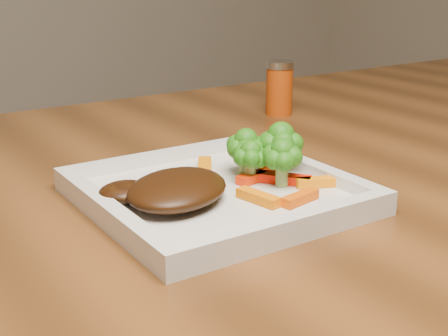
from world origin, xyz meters
TOP-DOWN VIEW (x-y plane):
  - plate at (-0.24, -0.24)m, footprint 0.27×0.27m
  - steak at (-0.29, -0.25)m, footprint 0.16×0.15m
  - broccoli_0 at (-0.18, -0.21)m, footprint 0.05×0.05m
  - broccoli_1 at (-0.15, -0.23)m, footprint 0.08×0.08m
  - broccoli_2 at (-0.17, -0.26)m, footprint 0.05×0.05m
  - broccoli_3 at (-0.19, -0.24)m, footprint 0.06×0.06m
  - carrot_0 at (-0.19, -0.32)m, footprint 0.05×0.02m
  - carrot_1 at (-0.14, -0.29)m, footprint 0.05×0.03m
  - carrot_2 at (-0.22, -0.29)m, footprint 0.02×0.05m
  - carrot_4 at (-0.22, -0.18)m, footprint 0.05×0.06m
  - carrot_5 at (-0.16, -0.26)m, footprint 0.05×0.06m
  - carrot_6 at (-0.18, -0.23)m, footprint 0.06×0.03m
  - spice_shaker at (0.07, 0.05)m, footprint 0.05×0.05m

SIDE VIEW (x-z plane):
  - plate at x=-0.24m, z-range 0.75..0.76m
  - carrot_0 at x=-0.19m, z-range 0.76..0.77m
  - carrot_1 at x=-0.14m, z-range 0.76..0.77m
  - carrot_2 at x=-0.22m, z-range 0.76..0.77m
  - carrot_4 at x=-0.22m, z-range 0.76..0.77m
  - carrot_5 at x=-0.16m, z-range 0.76..0.77m
  - carrot_6 at x=-0.18m, z-range 0.76..0.77m
  - steak at x=-0.29m, z-range 0.76..0.79m
  - broccoli_2 at x=-0.17m, z-range 0.76..0.82m
  - broccoli_3 at x=-0.19m, z-range 0.76..0.82m
  - broccoli_1 at x=-0.15m, z-range 0.76..0.83m
  - spice_shaker at x=0.07m, z-range 0.75..0.84m
  - broccoli_0 at x=-0.18m, z-range 0.76..0.83m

